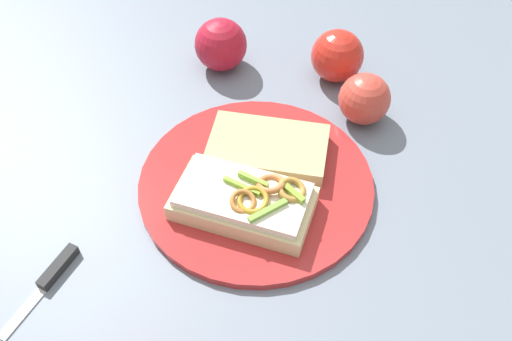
% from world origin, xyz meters
% --- Properties ---
extents(ground_plane, '(2.00, 2.00, 0.00)m').
position_xyz_m(ground_plane, '(0.00, 0.00, 0.00)').
color(ground_plane, slate).
rests_on(ground_plane, ground).
extents(plate, '(0.30, 0.30, 0.01)m').
position_xyz_m(plate, '(0.00, 0.00, 0.01)').
color(plate, '#B3292A').
rests_on(plate, ground_plane).
extents(sandwich, '(0.16, 0.19, 0.05)m').
position_xyz_m(sandwich, '(-0.04, 0.02, 0.03)').
color(sandwich, beige).
rests_on(sandwich, plate).
extents(bread_slice_side, '(0.15, 0.18, 0.02)m').
position_xyz_m(bread_slice_side, '(0.04, -0.03, 0.02)').
color(bread_slice_side, tan).
rests_on(bread_slice_side, plate).
extents(apple_0, '(0.10, 0.10, 0.07)m').
position_xyz_m(apple_0, '(0.09, -0.18, 0.04)').
color(apple_0, '#C54034').
rests_on(apple_0, ground_plane).
extents(apple_1, '(0.09, 0.09, 0.08)m').
position_xyz_m(apple_1, '(0.18, -0.17, 0.04)').
color(apple_1, red).
rests_on(apple_1, ground_plane).
extents(apple_3, '(0.11, 0.11, 0.08)m').
position_xyz_m(apple_3, '(0.25, -0.01, 0.04)').
color(apple_3, '#AD172B').
rests_on(apple_3, ground_plane).
extents(knife, '(0.10, 0.09, 0.01)m').
position_xyz_m(knife, '(-0.08, 0.26, 0.01)').
color(knife, silver).
rests_on(knife, ground_plane).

